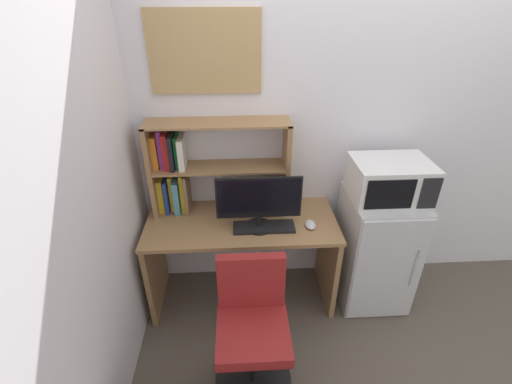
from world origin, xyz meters
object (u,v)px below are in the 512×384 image
Objects in this scene: monitor at (259,201)px; microwave at (390,180)px; keyboard at (264,227)px; desk_chair at (253,334)px; mini_fridge at (375,249)px; wall_corkboard at (205,53)px; hutch_bookshelf at (196,166)px; computer_mouse at (310,225)px.

monitor is 0.89m from microwave.
desk_chair reaches higher than keyboard.
desk_chair is (-0.95, -0.65, -0.06)m from mini_fridge.
mini_fridge is at bearing -90.19° from microwave.
desk_chair is at bearing -75.73° from wall_corkboard.
desk_chair is 1.72m from wall_corkboard.
keyboard is 0.90m from microwave.
monitor is 1.11× the size of microwave.
wall_corkboard reaches higher than microwave.
hutch_bookshelf is at bearing 147.95° from monitor.
microwave is (0.53, 0.07, 0.29)m from computer_mouse.
wall_corkboard is at bearing 131.36° from monitor.
microwave is (0.00, 0.00, 0.58)m from mini_fridge.
monitor is 0.99m from wall_corkboard.
keyboard is 3.82× the size of computer_mouse.
keyboard is at bearing 79.52° from desk_chair.
monitor is 0.20m from keyboard.
monitor is 1.01m from mini_fridge.
wall_corkboard is (-0.31, 0.36, 0.86)m from monitor.
wall_corkboard is at bearing 166.02° from microwave.
microwave is 1.45m from wall_corkboard.
microwave is at bearing 89.81° from mini_fridge.
keyboard is 1.18m from wall_corkboard.
hutch_bookshelf reaches higher than desk_chair.
desk_chair is at bearing -145.50° from microwave.
desk_chair is (-0.43, -0.58, -0.36)m from computer_mouse.
microwave is at bearing 34.50° from desk_chair.
desk_chair is at bearing -96.96° from monitor.
hutch_bookshelf reaches higher than keyboard.
mini_fridge is (0.53, 0.07, -0.29)m from computer_mouse.
keyboard is at bearing -31.36° from hutch_bookshelf.
mini_fridge is at bearing -14.11° from wall_corkboard.
mini_fridge is 0.58m from microwave.
keyboard is 0.48× the size of desk_chair.
wall_corkboard is at bearing 133.23° from keyboard.
monitor is (0.42, -0.26, -0.13)m from hutch_bookshelf.
wall_corkboard is (-1.19, 0.30, 0.77)m from microwave.
computer_mouse is 0.16× the size of wall_corkboard.
computer_mouse is at bearing -172.34° from mini_fridge.
computer_mouse is at bearing -19.68° from hutch_bookshelf.
wall_corkboard is (-0.67, 0.37, 1.06)m from computer_mouse.
monitor is 1.36× the size of keyboard.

